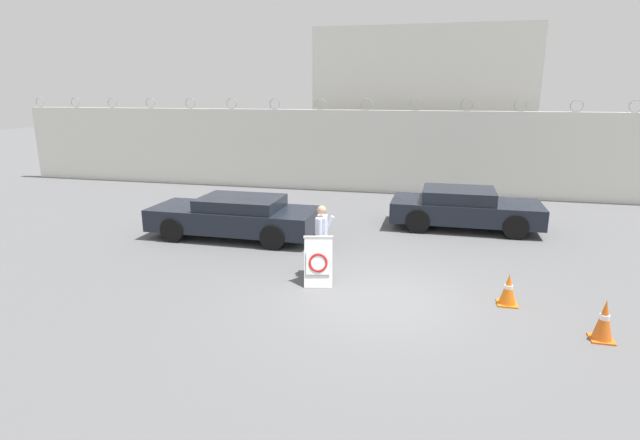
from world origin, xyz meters
TOP-DOWN VIEW (x-y plane):
  - ground_plane at (0.00, 0.00)m, footprint 90.00×90.00m
  - perimeter_wall at (0.00, 11.15)m, footprint 36.00×0.30m
  - building_block at (0.10, 15.88)m, footprint 9.55×5.97m
  - barricade_sign at (-1.43, 0.68)m, footprint 0.78×0.94m
  - security_guard at (-1.48, 1.19)m, footprint 0.37×0.62m
  - traffic_cone_near at (2.52, 0.41)m, footprint 0.38×0.38m
  - traffic_cone_mid at (3.91, -0.77)m, footprint 0.37×0.37m
  - parked_car_front_coupe at (-4.61, 3.56)m, footprint 4.80×1.93m
  - parked_car_rear_sedan at (1.85, 6.12)m, footprint 4.46×1.99m

SIDE VIEW (x-z plane):
  - ground_plane at x=0.00m, z-range 0.00..0.00m
  - traffic_cone_near at x=2.52m, z-range 0.00..0.64m
  - traffic_cone_mid at x=3.91m, z-range 0.00..0.74m
  - barricade_sign at x=-1.43m, z-range -0.01..1.06m
  - parked_car_front_coupe at x=-4.61m, z-range 0.03..1.22m
  - parked_car_rear_sedan at x=1.85m, z-range 0.02..1.25m
  - security_guard at x=-1.48m, z-range 0.08..1.72m
  - perimeter_wall at x=0.00m, z-range -0.22..3.60m
  - building_block at x=0.10m, z-range 0.00..6.81m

